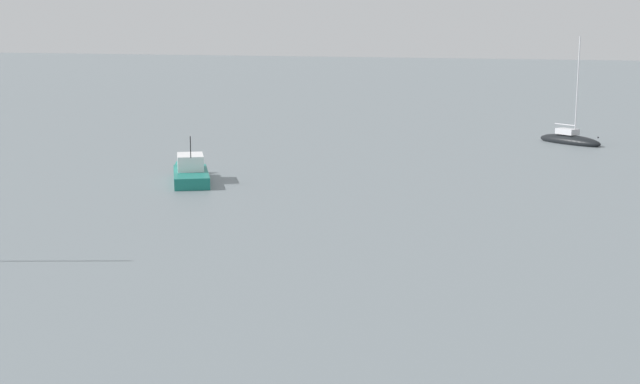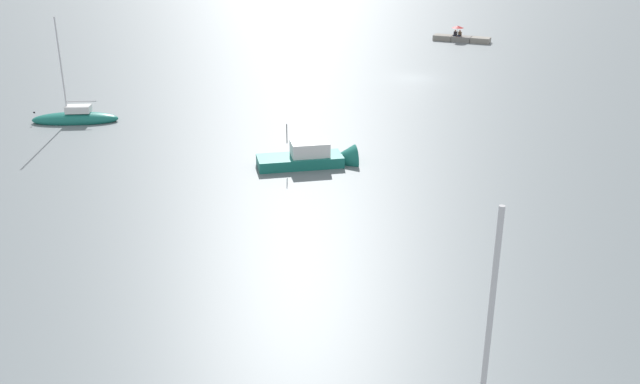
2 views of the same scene
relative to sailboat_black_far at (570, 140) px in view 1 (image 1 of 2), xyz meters
name	(u,v)px [view 1 (image 1 of 2)]	position (x,y,z in m)	size (l,w,h in m)	color
sailboat_black_far	(570,140)	(0.00, 0.00, 0.00)	(4.67, 6.07, 9.00)	black
motorboat_teal_far	(191,173)	(27.73, -19.00, 0.09)	(6.61, 5.35, 3.70)	#197266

